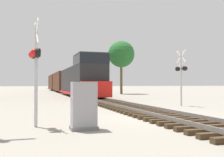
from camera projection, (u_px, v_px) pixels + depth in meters
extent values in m
plane|color=gray|center=(162.00, 118.00, 11.86)|extent=(400.00, 400.00, 0.00)
cube|color=#42301E|center=(222.00, 130.00, 8.13)|extent=(2.60, 0.22, 0.16)
cube|color=#42301E|center=(209.00, 127.00, 8.71)|extent=(2.60, 0.22, 0.16)
cube|color=#42301E|center=(198.00, 125.00, 9.28)|extent=(2.60, 0.22, 0.16)
cube|color=#42301E|center=(189.00, 122.00, 9.85)|extent=(2.60, 0.22, 0.16)
cube|color=#42301E|center=(180.00, 120.00, 10.43)|extent=(2.60, 0.22, 0.16)
cube|color=#42301E|center=(172.00, 118.00, 11.00)|extent=(2.60, 0.22, 0.16)
cube|color=#42301E|center=(165.00, 117.00, 11.57)|extent=(2.60, 0.22, 0.16)
cube|color=#42301E|center=(159.00, 115.00, 12.14)|extent=(2.60, 0.22, 0.16)
cube|color=#42301E|center=(153.00, 114.00, 12.72)|extent=(2.60, 0.22, 0.16)
cube|color=#42301E|center=(148.00, 112.00, 13.29)|extent=(2.60, 0.22, 0.16)
cube|color=#42301E|center=(143.00, 111.00, 13.86)|extent=(2.60, 0.22, 0.16)
cube|color=#42301E|center=(139.00, 110.00, 14.44)|extent=(2.60, 0.22, 0.16)
cube|color=#42301E|center=(135.00, 109.00, 15.01)|extent=(2.60, 0.22, 0.16)
cube|color=#42301E|center=(131.00, 108.00, 15.58)|extent=(2.60, 0.22, 0.16)
cube|color=#42301E|center=(127.00, 107.00, 16.16)|extent=(2.60, 0.22, 0.16)
cube|color=#42301E|center=(124.00, 107.00, 16.73)|extent=(2.60, 0.22, 0.16)
cube|color=#42301E|center=(121.00, 106.00, 17.30)|extent=(2.60, 0.22, 0.16)
cube|color=#42301E|center=(118.00, 105.00, 17.88)|extent=(2.60, 0.22, 0.16)
cube|color=#42301E|center=(115.00, 105.00, 18.45)|extent=(2.60, 0.22, 0.16)
cube|color=#42301E|center=(113.00, 104.00, 19.02)|extent=(2.60, 0.22, 0.16)
cube|color=#42301E|center=(110.00, 103.00, 19.60)|extent=(2.60, 0.22, 0.16)
cube|color=#42301E|center=(108.00, 103.00, 20.17)|extent=(2.60, 0.22, 0.16)
cube|color=#42301E|center=(106.00, 102.00, 20.74)|extent=(2.60, 0.22, 0.16)
cube|color=#42301E|center=(104.00, 102.00, 21.32)|extent=(2.60, 0.22, 0.16)
cube|color=#42301E|center=(102.00, 101.00, 21.89)|extent=(2.60, 0.22, 0.16)
cube|color=#42301E|center=(100.00, 101.00, 22.46)|extent=(2.60, 0.22, 0.16)
cube|color=#42301E|center=(99.00, 101.00, 23.04)|extent=(2.60, 0.22, 0.16)
cube|color=#42301E|center=(97.00, 100.00, 23.61)|extent=(2.60, 0.22, 0.16)
cube|color=#42301E|center=(95.00, 100.00, 24.18)|extent=(2.60, 0.22, 0.16)
cube|color=#42301E|center=(94.00, 99.00, 24.76)|extent=(2.60, 0.22, 0.16)
cube|color=#42301E|center=(93.00, 99.00, 25.33)|extent=(2.60, 0.22, 0.16)
cube|color=#42301E|center=(91.00, 99.00, 25.90)|extent=(2.60, 0.22, 0.16)
cube|color=#42301E|center=(90.00, 98.00, 26.48)|extent=(2.60, 0.22, 0.16)
cube|color=#42301E|center=(89.00, 98.00, 27.05)|extent=(2.60, 0.22, 0.16)
cube|color=#42301E|center=(87.00, 98.00, 27.62)|extent=(2.60, 0.22, 0.16)
cube|color=#42301E|center=(86.00, 98.00, 28.20)|extent=(2.60, 0.22, 0.16)
cube|color=#42301E|center=(85.00, 97.00, 28.77)|extent=(2.60, 0.22, 0.16)
cube|color=#42301E|center=(84.00, 97.00, 29.34)|extent=(2.60, 0.22, 0.16)
cube|color=#42301E|center=(83.00, 97.00, 29.91)|extent=(2.60, 0.22, 0.16)
cube|color=#42301E|center=(82.00, 97.00, 30.49)|extent=(2.60, 0.22, 0.16)
cube|color=slate|center=(148.00, 113.00, 11.65)|extent=(0.07, 160.00, 0.15)
cube|color=slate|center=(176.00, 112.00, 12.07)|extent=(0.07, 160.00, 0.15)
cube|color=#232326|center=(76.00, 81.00, 35.10)|extent=(2.43, 13.01, 3.31)
cube|color=#232326|center=(90.00, 75.00, 26.41)|extent=(2.85, 4.09, 4.24)
cube|color=black|center=(90.00, 60.00, 26.44)|extent=(2.88, 4.13, 0.93)
cube|color=red|center=(95.00, 89.00, 24.42)|extent=(2.85, 1.86, 1.48)
cube|color=red|center=(79.00, 93.00, 32.40)|extent=(2.91, 18.22, 0.24)
cube|color=black|center=(90.00, 94.00, 26.63)|extent=(1.58, 2.20, 1.00)
cube|color=black|center=(72.00, 91.00, 38.18)|extent=(1.58, 2.20, 1.00)
cube|color=#4C2819|center=(63.00, 82.00, 49.52)|extent=(2.71, 13.35, 3.42)
cube|color=black|center=(66.00, 90.00, 45.34)|extent=(1.58, 2.20, 0.90)
cube|color=black|center=(60.00, 89.00, 53.64)|extent=(1.58, 2.20, 0.90)
cube|color=#4C2819|center=(56.00, 82.00, 64.11)|extent=(2.71, 13.35, 3.42)
cube|color=black|center=(57.00, 89.00, 59.93)|extent=(1.58, 2.20, 0.90)
cube|color=black|center=(54.00, 88.00, 68.22)|extent=(1.58, 2.20, 0.90)
cylinder|color=#B7B7BC|center=(36.00, 76.00, 9.30)|extent=(0.12, 0.12, 3.64)
cube|color=white|center=(36.00, 33.00, 9.33)|extent=(0.13, 0.92, 0.93)
cube|color=white|center=(36.00, 33.00, 9.33)|extent=(0.13, 0.92, 0.93)
cube|color=black|center=(36.00, 54.00, 9.32)|extent=(0.15, 0.86, 0.06)
cylinder|color=black|center=(35.00, 55.00, 9.64)|extent=(0.21, 0.32, 0.30)
sphere|color=red|center=(32.00, 55.00, 9.60)|extent=(0.26, 0.26, 0.26)
cylinder|color=black|center=(36.00, 54.00, 9.32)|extent=(0.21, 0.32, 0.30)
sphere|color=red|center=(33.00, 54.00, 9.28)|extent=(0.26, 0.26, 0.26)
cylinder|color=black|center=(38.00, 53.00, 8.99)|extent=(0.21, 0.32, 0.30)
sphere|color=red|center=(35.00, 53.00, 8.95)|extent=(0.26, 0.26, 0.26)
cube|color=white|center=(36.00, 49.00, 9.32)|extent=(0.07, 0.32, 0.20)
cylinder|color=#B7B7BC|center=(181.00, 79.00, 18.22)|extent=(0.12, 0.12, 3.77)
cube|color=white|center=(181.00, 56.00, 18.25)|extent=(0.21, 0.91, 0.93)
cube|color=white|center=(181.00, 56.00, 18.25)|extent=(0.21, 0.91, 0.93)
cube|color=black|center=(181.00, 69.00, 18.24)|extent=(0.23, 0.85, 0.06)
cylinder|color=black|center=(185.00, 68.00, 17.93)|extent=(0.24, 0.33, 0.30)
sphere|color=red|center=(186.00, 68.00, 17.98)|extent=(0.26, 0.26, 0.26)
cylinder|color=black|center=(178.00, 69.00, 18.54)|extent=(0.24, 0.33, 0.30)
sphere|color=red|center=(179.00, 69.00, 18.59)|extent=(0.26, 0.26, 0.26)
cube|color=white|center=(181.00, 64.00, 18.24)|extent=(0.09, 0.32, 0.20)
cube|color=slate|center=(84.00, 128.00, 8.74)|extent=(0.89, 0.64, 0.12)
cube|color=#939399|center=(84.00, 104.00, 8.76)|extent=(0.81, 0.58, 1.48)
cylinder|color=brown|center=(121.00, 78.00, 41.42)|extent=(0.39, 0.39, 5.04)
sphere|color=#236028|center=(121.00, 54.00, 41.51)|extent=(4.21, 4.21, 4.21)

